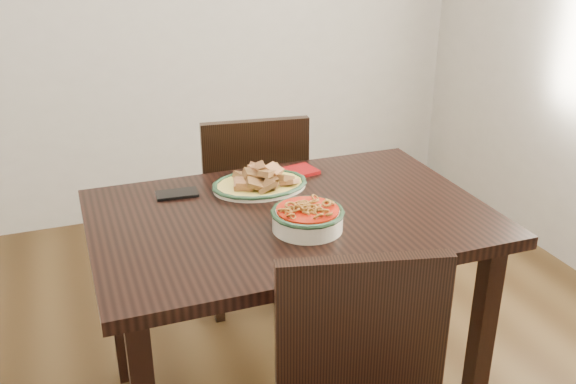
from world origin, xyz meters
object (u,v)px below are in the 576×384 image
object	(u,v)px
noodle_bowl	(308,216)
chair_far	(252,202)
fish_plate	(260,176)
smartphone	(177,194)
dining_table	(290,239)

from	to	relation	value
noodle_bowl	chair_far	bearing A→B (deg)	85.35
chair_far	fish_plate	world-z (taller)	chair_far
smartphone	dining_table	bearing A→B (deg)	-35.80
dining_table	smartphone	world-z (taller)	smartphone
fish_plate	chair_far	bearing A→B (deg)	76.86
chair_far	smartphone	distance (m)	0.60
dining_table	noodle_bowl	distance (m)	0.19
smartphone	noodle_bowl	bearing A→B (deg)	-47.00
dining_table	chair_far	bearing A→B (deg)	83.87
noodle_bowl	smartphone	xyz separation A→B (m)	(-0.31, 0.38, -0.04)
dining_table	noodle_bowl	world-z (taller)	noodle_bowl
chair_far	dining_table	bearing A→B (deg)	90.71
noodle_bowl	dining_table	bearing A→B (deg)	92.72
fish_plate	smartphone	distance (m)	0.28
chair_far	noodle_bowl	distance (m)	0.83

